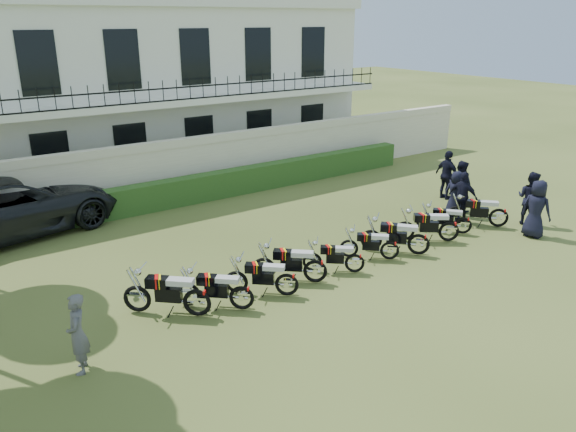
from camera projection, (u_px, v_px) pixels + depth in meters
name	position (u px, v px, depth m)	size (l,w,h in m)	color
ground	(316.00, 265.00, 15.81)	(100.00, 100.00, 0.00)	#414F1F
perimeter_wall	(189.00, 167.00, 21.59)	(30.00, 0.35, 2.30)	beige
hedge	(222.00, 184.00, 21.74)	(18.00, 0.60, 1.00)	#244D1B
building	(128.00, 85.00, 25.33)	(20.40, 9.60, 7.40)	silver
motorcycle_0	(197.00, 296.00, 12.88)	(1.62, 1.52, 1.16)	black
motorcycle_1	(242.00, 292.00, 13.20)	(1.45, 1.36, 1.04)	black
motorcycle_2	(287.00, 279.00, 13.87)	(1.45, 1.32, 1.02)	black
motorcycle_3	(315.00, 266.00, 14.56)	(1.54, 1.39, 1.08)	black
motorcycle_4	(355.00, 259.00, 15.17)	(1.35, 1.15, 0.92)	black
motorcycle_5	(390.00, 246.00, 15.98)	(1.29, 1.23, 0.93)	black
motorcycle_6	(419.00, 239.00, 16.28)	(1.38, 1.61, 1.10)	black
motorcycle_7	(449.00, 227.00, 17.27)	(1.64, 1.29, 1.09)	black
motorcycle_8	(463.00, 221.00, 17.91)	(1.17, 1.40, 0.95)	black
motorcycle_9	(499.00, 213.00, 18.47)	(1.45, 1.51, 1.09)	black
suv	(10.00, 206.00, 17.74)	(3.13, 6.79, 1.89)	black
inspector	(78.00, 334.00, 10.79)	(0.60, 0.39, 1.65)	#5E5E63
officer_0	(536.00, 209.00, 17.57)	(0.91, 0.59, 1.85)	black
officer_1	(530.00, 198.00, 18.66)	(0.88, 0.69, 1.82)	black
officer_2	(463.00, 197.00, 18.85)	(1.03, 0.43, 1.76)	black
officer_3	(455.00, 194.00, 19.53)	(0.78, 0.51, 1.60)	black
officer_4	(460.00, 186.00, 20.00)	(0.90, 0.70, 1.84)	black
officer_5	(447.00, 175.00, 21.32)	(1.10, 0.46, 1.87)	black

